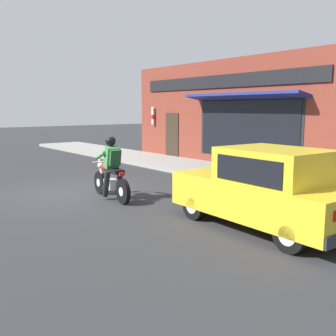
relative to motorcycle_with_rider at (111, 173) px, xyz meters
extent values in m
plane|color=#2B2B2D|center=(-0.34, 1.19, -0.68)|extent=(80.00, 80.00, 0.00)
cube|color=gray|center=(5.05, 4.19, -0.61)|extent=(2.60, 22.00, 0.14)
cube|color=maroon|center=(6.60, 2.34, 1.42)|extent=(0.50, 10.92, 4.20)
cube|color=black|center=(6.33, 0.97, 0.87)|extent=(0.04, 4.59, 2.10)
cube|color=black|center=(6.35, 0.97, 0.87)|extent=(0.02, 4.81, 2.20)
cube|color=#2D2319|center=(6.33, 5.34, 0.37)|extent=(0.04, 0.90, 2.10)
cube|color=navy|center=(6.00, 0.97, 2.07)|extent=(0.81, 5.24, 0.24)
cube|color=black|center=(6.32, 2.34, 2.67)|extent=(0.06, 9.28, 0.50)
cylinder|color=white|center=(6.25, 6.71, 1.22)|extent=(0.14, 0.14, 0.70)
cylinder|color=red|center=(6.25, 6.71, 1.22)|extent=(0.15, 0.15, 0.20)
sphere|color=silver|center=(6.25, 6.71, 1.62)|extent=(0.16, 0.16, 0.16)
cylinder|color=black|center=(0.07, 0.72, -0.37)|extent=(0.16, 0.63, 0.62)
cylinder|color=silver|center=(0.07, 0.72, -0.37)|extent=(0.14, 0.23, 0.22)
cylinder|color=black|center=(-0.07, -0.67, -0.37)|extent=(0.16, 0.63, 0.62)
cylinder|color=silver|center=(-0.07, -0.67, -0.37)|extent=(0.14, 0.23, 0.22)
cube|color=silver|center=(0.00, -0.03, -0.29)|extent=(0.32, 0.43, 0.24)
ellipsoid|color=#B21919|center=(0.02, 0.22, 0.12)|extent=(0.35, 0.55, 0.24)
cube|color=black|center=(-0.03, -0.26, 0.08)|extent=(0.31, 0.58, 0.10)
cylinder|color=silver|center=(0.06, 0.62, -0.05)|extent=(0.10, 0.33, 0.68)
cylinder|color=silver|center=(0.05, 0.50, 0.23)|extent=(0.56, 0.10, 0.04)
sphere|color=silver|center=(0.06, 0.67, 0.11)|extent=(0.16, 0.16, 0.16)
cylinder|color=silver|center=(0.11, -0.44, -0.39)|extent=(0.13, 0.56, 0.08)
cube|color=red|center=(-0.06, -0.63, 0.05)|extent=(0.13, 0.07, 0.08)
cylinder|color=black|center=(-0.19, -0.08, -0.25)|extent=(0.17, 0.36, 0.71)
cylinder|color=black|center=(0.17, -0.12, -0.25)|extent=(0.17, 0.36, 0.71)
cube|color=#387F42|center=(-0.01, -0.08, 0.40)|extent=(0.37, 0.36, 0.57)
cylinder|color=#387F42|center=(-0.18, 0.18, 0.44)|extent=(0.14, 0.53, 0.26)
cylinder|color=#387F42|center=(0.21, 0.14, 0.44)|extent=(0.14, 0.53, 0.26)
sphere|color=black|center=(0.00, -0.02, 0.81)|extent=(0.26, 0.26, 0.26)
cube|color=#1E4728|center=(-0.03, -0.24, 0.42)|extent=(0.30, 0.27, 0.42)
cylinder|color=black|center=(0.40, -2.74, -0.38)|extent=(0.21, 0.61, 0.60)
cylinder|color=silver|center=(0.40, -2.74, -0.38)|extent=(0.21, 0.34, 0.33)
cylinder|color=black|center=(1.84, -2.80, -0.38)|extent=(0.21, 0.61, 0.60)
cylinder|color=silver|center=(1.84, -2.80, -0.38)|extent=(0.21, 0.34, 0.33)
cylinder|color=black|center=(0.29, -5.14, -0.38)|extent=(0.21, 0.61, 0.60)
cylinder|color=silver|center=(0.29, -5.14, -0.38)|extent=(0.21, 0.34, 0.33)
cube|color=gold|center=(1.07, -3.97, -0.08)|extent=(1.80, 3.77, 0.70)
cube|color=gold|center=(1.06, -4.22, 0.56)|extent=(1.52, 1.96, 0.66)
cube|color=black|center=(1.09, -3.35, 0.51)|extent=(1.34, 0.41, 0.51)
cube|color=black|center=(0.33, -4.19, 0.54)|extent=(0.10, 1.52, 0.46)
cube|color=black|center=(1.78, -4.25, 0.54)|extent=(0.10, 1.52, 0.46)
cube|color=silver|center=(0.64, -2.09, 0.04)|extent=(0.24, 0.05, 0.14)
cube|color=silver|center=(1.66, -2.13, 0.04)|extent=(0.24, 0.05, 0.14)
cube|color=#28282B|center=(1.15, -2.14, -0.33)|extent=(1.61, 0.19, 0.20)
cylinder|color=red|center=(5.87, -2.58, -0.46)|extent=(0.24, 0.24, 0.16)
cylinder|color=red|center=(5.87, -2.58, -0.09)|extent=(0.18, 0.18, 0.58)
sphere|color=red|center=(5.87, -2.58, 0.24)|extent=(0.20, 0.20, 0.20)
cylinder|color=red|center=(5.74, -2.58, -0.04)|extent=(0.10, 0.08, 0.08)
cylinder|color=red|center=(6.00, -2.58, -0.04)|extent=(0.10, 0.08, 0.08)
camera|label=1|loc=(-5.01, -8.66, 1.63)|focal=42.00mm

